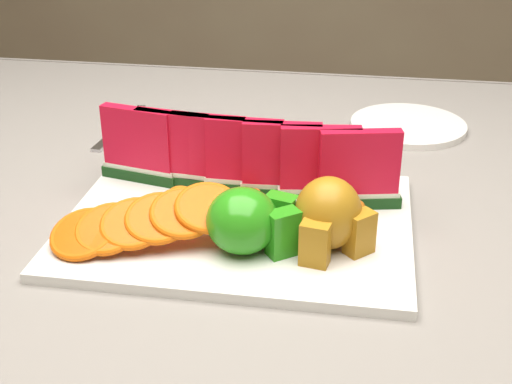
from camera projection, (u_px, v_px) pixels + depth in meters
name	position (u px, v px, depth m)	size (l,w,h in m)	color
table	(190.00, 253.00, 0.99)	(1.40, 0.90, 0.75)	#552E19
tablecloth	(188.00, 213.00, 0.96)	(1.53, 1.03, 0.20)	slate
platter	(238.00, 224.00, 0.83)	(0.40, 0.30, 0.01)	silver
apple_cluster	(249.00, 221.00, 0.76)	(0.11, 0.09, 0.07)	#24870D
pear_cluster	(329.00, 216.00, 0.76)	(0.09, 0.09, 0.08)	#B48417
side_plate	(408.00, 125.00, 1.12)	(0.23, 0.23, 0.01)	silver
fork	(121.00, 128.00, 1.12)	(0.03, 0.20, 0.00)	silver
watermelon_row	(244.00, 159.00, 0.87)	(0.39, 0.07, 0.10)	#0F3411
orange_fan_front	(146.00, 221.00, 0.77)	(0.22, 0.13, 0.06)	#C8520A
orange_fan_back	(259.00, 158.00, 0.94)	(0.34, 0.11, 0.05)	#C8520A
tangerine_segments	(265.00, 204.00, 0.84)	(0.24, 0.07, 0.02)	#FF8100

